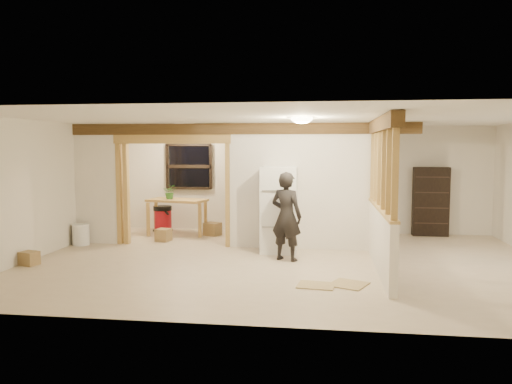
# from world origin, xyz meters

# --- Properties ---
(floor) EXTENTS (9.00, 6.50, 0.01)m
(floor) POSITION_xyz_m (0.00, 0.00, -0.01)
(floor) COLOR beige
(floor) RESTS_ON ground
(ceiling) EXTENTS (9.00, 6.50, 0.01)m
(ceiling) POSITION_xyz_m (0.00, 0.00, 2.50)
(ceiling) COLOR white
(wall_back) EXTENTS (9.00, 0.01, 2.50)m
(wall_back) POSITION_xyz_m (0.00, 3.25, 1.25)
(wall_back) COLOR silver
(wall_back) RESTS_ON floor
(wall_front) EXTENTS (9.00, 0.01, 2.50)m
(wall_front) POSITION_xyz_m (0.00, -3.25, 1.25)
(wall_front) COLOR silver
(wall_front) RESTS_ON floor
(wall_left) EXTENTS (0.01, 6.50, 2.50)m
(wall_left) POSITION_xyz_m (-4.50, 0.00, 1.25)
(wall_left) COLOR silver
(wall_left) RESTS_ON floor
(partition_left_stub) EXTENTS (0.90, 0.12, 2.50)m
(partition_left_stub) POSITION_xyz_m (-4.05, 1.20, 1.25)
(partition_left_stub) COLOR silver
(partition_left_stub) RESTS_ON floor
(partition_center) EXTENTS (2.80, 0.12, 2.50)m
(partition_center) POSITION_xyz_m (0.20, 1.20, 1.25)
(partition_center) COLOR silver
(partition_center) RESTS_ON floor
(doorway_frame) EXTENTS (2.46, 0.14, 2.20)m
(doorway_frame) POSITION_xyz_m (-2.40, 1.20, 1.10)
(doorway_frame) COLOR tan
(doorway_frame) RESTS_ON floor
(header_beam_back) EXTENTS (7.00, 0.18, 0.22)m
(header_beam_back) POSITION_xyz_m (-1.00, 1.20, 2.38)
(header_beam_back) COLOR #533A1C
(header_beam_back) RESTS_ON ceiling
(header_beam_right) EXTENTS (0.18, 3.30, 0.22)m
(header_beam_right) POSITION_xyz_m (1.60, -0.40, 2.38)
(header_beam_right) COLOR #533A1C
(header_beam_right) RESTS_ON ceiling
(pony_wall) EXTENTS (0.12, 3.20, 1.00)m
(pony_wall) POSITION_xyz_m (1.60, -0.40, 0.50)
(pony_wall) COLOR silver
(pony_wall) RESTS_ON floor
(stud_partition) EXTENTS (0.14, 3.20, 1.32)m
(stud_partition) POSITION_xyz_m (1.60, -0.40, 1.66)
(stud_partition) COLOR tan
(stud_partition) RESTS_ON pony_wall
(window_back) EXTENTS (1.12, 0.10, 1.10)m
(window_back) POSITION_xyz_m (-2.60, 3.17, 1.55)
(window_back) COLOR black
(window_back) RESTS_ON wall_back
(ceiling_dome_main) EXTENTS (0.36, 0.36, 0.16)m
(ceiling_dome_main) POSITION_xyz_m (0.30, -0.50, 2.48)
(ceiling_dome_main) COLOR #FFEABF
(ceiling_dome_main) RESTS_ON ceiling
(ceiling_dome_util) EXTENTS (0.32, 0.32, 0.14)m
(ceiling_dome_util) POSITION_xyz_m (-2.50, 2.30, 2.48)
(ceiling_dome_util) COLOR #FFEABF
(ceiling_dome_util) RESTS_ON ceiling
(hanging_bulb) EXTENTS (0.07, 0.07, 0.07)m
(hanging_bulb) POSITION_xyz_m (-2.00, 1.60, 2.18)
(hanging_bulb) COLOR #FFD88C
(hanging_bulb) RESTS_ON ceiling
(refrigerator) EXTENTS (0.68, 0.66, 1.65)m
(refrigerator) POSITION_xyz_m (-0.17, 0.81, 0.82)
(refrigerator) COLOR silver
(refrigerator) RESTS_ON floor
(woman) EXTENTS (0.68, 0.58, 1.59)m
(woman) POSITION_xyz_m (0.02, 0.11, 0.79)
(woman) COLOR black
(woman) RESTS_ON floor
(work_table) EXTENTS (1.42, 0.92, 0.83)m
(work_table) POSITION_xyz_m (-2.68, 2.41, 0.41)
(work_table) COLOR tan
(work_table) RESTS_ON floor
(potted_plant) EXTENTS (0.34, 0.30, 0.34)m
(potted_plant) POSITION_xyz_m (-2.84, 2.39, 1.00)
(potted_plant) COLOR #417331
(potted_plant) RESTS_ON work_table
(shop_vac) EXTENTS (0.57, 0.57, 0.62)m
(shop_vac) POSITION_xyz_m (-3.15, 2.79, 0.31)
(shop_vac) COLOR #A00C18
(shop_vac) RESTS_ON floor
(bookshelf) EXTENTS (0.78, 0.26, 1.57)m
(bookshelf) POSITION_xyz_m (3.09, 3.05, 0.78)
(bookshelf) COLOR black
(bookshelf) RESTS_ON floor
(bucket) EXTENTS (0.38, 0.38, 0.43)m
(bucket) POSITION_xyz_m (-4.30, 0.94, 0.22)
(bucket) COLOR silver
(bucket) RESTS_ON floor
(box_util_a) EXTENTS (0.43, 0.40, 0.29)m
(box_util_a) POSITION_xyz_m (-1.85, 2.42, 0.15)
(box_util_a) COLOR #987949
(box_util_a) RESTS_ON floor
(box_util_b) EXTENTS (0.33, 0.33, 0.26)m
(box_util_b) POSITION_xyz_m (-2.75, 1.59, 0.13)
(box_util_b) COLOR #987949
(box_util_b) RESTS_ON floor
(box_front) EXTENTS (0.34, 0.30, 0.23)m
(box_front) POSITION_xyz_m (-4.33, -0.85, 0.12)
(box_front) COLOR #987949
(box_front) RESTS_ON floor
(floor_panel_near) EXTENTS (0.66, 0.66, 0.02)m
(floor_panel_near) POSITION_xyz_m (1.04, -1.38, 0.01)
(floor_panel_near) COLOR tan
(floor_panel_near) RESTS_ON floor
(floor_panel_far) EXTENTS (0.58, 0.49, 0.02)m
(floor_panel_far) POSITION_xyz_m (0.57, -1.50, 0.01)
(floor_panel_far) COLOR tan
(floor_panel_far) RESTS_ON floor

